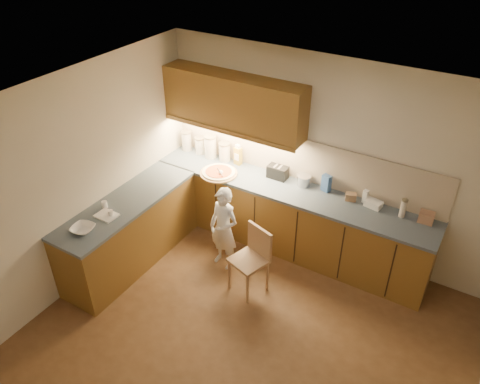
{
  "coord_description": "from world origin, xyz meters",
  "views": [
    {
      "loc": [
        1.67,
        -2.89,
        4.16
      ],
      "look_at": [
        -0.8,
        1.2,
        1.0
      ],
      "focal_mm": 35.0,
      "sensor_mm": 36.0,
      "label": 1
    }
  ],
  "objects_px": {
    "child": "(224,229)",
    "oil_jug": "(238,155)",
    "toaster": "(278,172)",
    "pizza_on_board": "(219,173)",
    "wooden_chair": "(253,255)"
  },
  "relations": [
    {
      "from": "child",
      "to": "oil_jug",
      "type": "bearing_deg",
      "value": 119.45
    },
    {
      "from": "toaster",
      "to": "child",
      "type": "bearing_deg",
      "value": -106.3
    },
    {
      "from": "pizza_on_board",
      "to": "wooden_chair",
      "type": "bearing_deg",
      "value": -38.13
    },
    {
      "from": "child",
      "to": "wooden_chair",
      "type": "distance_m",
      "value": 0.55
    },
    {
      "from": "pizza_on_board",
      "to": "oil_jug",
      "type": "bearing_deg",
      "value": 78.04
    },
    {
      "from": "pizza_on_board",
      "to": "toaster",
      "type": "bearing_deg",
      "value": 24.47
    },
    {
      "from": "pizza_on_board",
      "to": "toaster",
      "type": "distance_m",
      "value": 0.79
    },
    {
      "from": "oil_jug",
      "to": "wooden_chair",
      "type": "bearing_deg",
      "value": -51.67
    },
    {
      "from": "pizza_on_board",
      "to": "child",
      "type": "relative_size",
      "value": 0.44
    },
    {
      "from": "pizza_on_board",
      "to": "oil_jug",
      "type": "height_order",
      "value": "oil_jug"
    },
    {
      "from": "child",
      "to": "toaster",
      "type": "xyz_separation_m",
      "value": [
        0.26,
        0.91,
        0.44
      ]
    },
    {
      "from": "oil_jug",
      "to": "toaster",
      "type": "xyz_separation_m",
      "value": [
        0.63,
        -0.04,
        -0.05
      ]
    },
    {
      "from": "pizza_on_board",
      "to": "oil_jug",
      "type": "xyz_separation_m",
      "value": [
        0.08,
        0.37,
        0.11
      ]
    },
    {
      "from": "wooden_chair",
      "to": "toaster",
      "type": "height_order",
      "value": "toaster"
    },
    {
      "from": "wooden_chair",
      "to": "oil_jug",
      "type": "height_order",
      "value": "oil_jug"
    }
  ]
}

